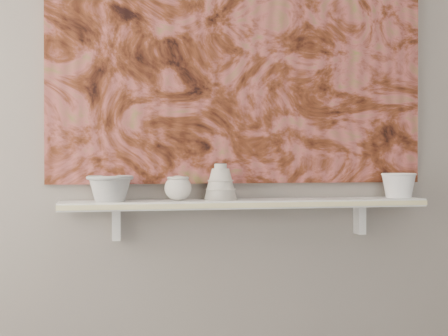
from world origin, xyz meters
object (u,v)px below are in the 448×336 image
object	(u,v)px
painting	(242,43)
bowl_grey	(110,188)
shelf	(247,204)
bell_vessel	(220,182)
bowl_white	(399,185)
cup_cream	(178,188)

from	to	relation	value
painting	bowl_grey	size ratio (longest dim) A/B	8.77
bowl_grey	shelf	bearing A→B (deg)	0.00
bell_vessel	bowl_grey	bearing A→B (deg)	180.00
shelf	bell_vessel	bearing A→B (deg)	180.00
bell_vessel	shelf	bearing A→B (deg)	0.00
bell_vessel	bowl_white	distance (m)	0.73
shelf	bell_vessel	distance (m)	0.13
cup_cream	painting	bearing A→B (deg)	16.91
bowl_grey	bowl_white	size ratio (longest dim) A/B	1.23
cup_cream	bowl_white	size ratio (longest dim) A/B	0.73
shelf	bowl_grey	bearing A→B (deg)	180.00
painting	bowl_white	xyz separation A→B (m)	(0.63, -0.08, -0.56)
shelf	bell_vessel	world-z (taller)	bell_vessel
bowl_grey	bowl_white	xyz separation A→B (m)	(1.14, 0.00, 0.00)
cup_cream	bowl_white	distance (m)	0.89
bell_vessel	cup_cream	bearing A→B (deg)	180.00
painting	shelf	bearing A→B (deg)	-90.00
shelf	bowl_grey	distance (m)	0.52
painting	cup_cream	world-z (taller)	painting
cup_cream	bell_vessel	size ratio (longest dim) A/B	0.73
bowl_grey	cup_cream	world-z (taller)	bowl_grey
cup_cream	shelf	bearing A→B (deg)	0.00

